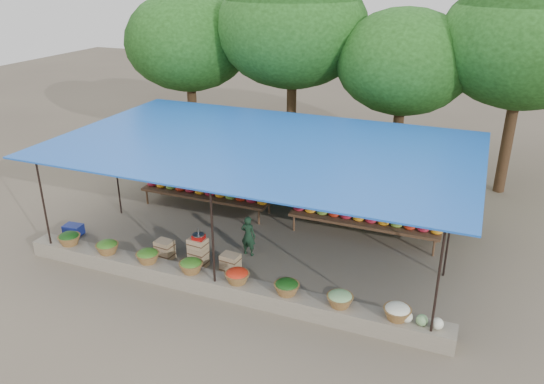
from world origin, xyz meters
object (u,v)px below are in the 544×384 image
at_px(crate_counter, 197,255).
at_px(vendor_seated, 248,236).
at_px(weighing_scale, 199,236).
at_px(blue_crate_front, 62,242).
at_px(blue_crate_back, 73,230).

bearing_deg(crate_counter, vendor_seated, 46.06).
relative_size(weighing_scale, vendor_seated, 0.28).
bearing_deg(blue_crate_front, crate_counter, -14.46).
bearing_deg(weighing_scale, vendor_seated, 48.10).
relative_size(crate_counter, vendor_seated, 2.14).
distance_m(crate_counter, blue_crate_front, 3.94).
distance_m(weighing_scale, vendor_seated, 1.37).
height_order(weighing_scale, blue_crate_front, weighing_scale).
bearing_deg(blue_crate_front, weighing_scale, -14.59).
bearing_deg(vendor_seated, weighing_scale, 50.36).
relative_size(blue_crate_front, blue_crate_back, 0.90).
xyz_separation_m(weighing_scale, blue_crate_back, (-4.18, 0.16, -0.69)).
distance_m(crate_counter, weighing_scale, 0.54).
xyz_separation_m(crate_counter, blue_crate_front, (-3.90, -0.52, -0.17)).
bearing_deg(blue_crate_back, crate_counter, -7.93).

